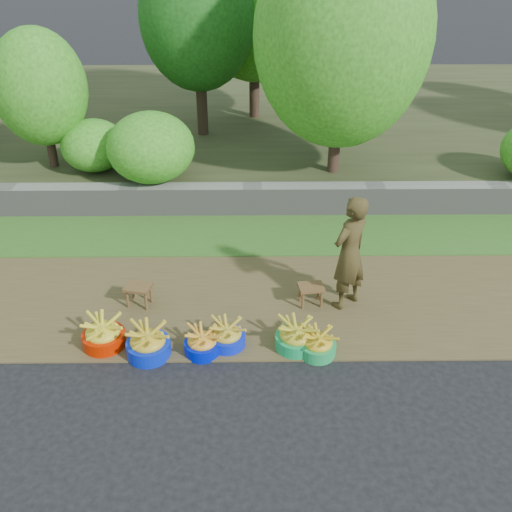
{
  "coord_description": "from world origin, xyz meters",
  "views": [
    {
      "loc": [
        -0.02,
        -5.36,
        4.74
      ],
      "look_at": [
        0.04,
        1.3,
        0.75
      ],
      "focal_mm": 40.0,
      "sensor_mm": 36.0,
      "label": 1
    }
  ],
  "objects_px": {
    "basin_b": "(148,343)",
    "basin_f": "(318,344)",
    "basin_c": "(202,343)",
    "stool_left": "(138,290)",
    "basin_a": "(103,334)",
    "basin_d": "(227,335)",
    "basin_e": "(296,337)",
    "stool_right": "(311,290)",
    "vendor_woman": "(349,253)"
  },
  "relations": [
    {
      "from": "basin_a",
      "to": "basin_c",
      "type": "bearing_deg",
      "value": -6.39
    },
    {
      "from": "basin_d",
      "to": "stool_left",
      "type": "distance_m",
      "value": 1.53
    },
    {
      "from": "basin_f",
      "to": "stool_left",
      "type": "bearing_deg",
      "value": 156.37
    },
    {
      "from": "basin_a",
      "to": "stool_left",
      "type": "xyz_separation_m",
      "value": [
        0.31,
        0.87,
        0.09
      ]
    },
    {
      "from": "basin_b",
      "to": "basin_f",
      "type": "xyz_separation_m",
      "value": [
        2.11,
        -0.0,
        -0.03
      ]
    },
    {
      "from": "basin_a",
      "to": "basin_b",
      "type": "distance_m",
      "value": 0.62
    },
    {
      "from": "basin_a",
      "to": "stool_left",
      "type": "height_order",
      "value": "basin_a"
    },
    {
      "from": "basin_a",
      "to": "basin_b",
      "type": "xyz_separation_m",
      "value": [
        0.59,
        -0.18,
        0.0
      ]
    },
    {
      "from": "basin_a",
      "to": "basin_b",
      "type": "height_order",
      "value": "basin_b"
    },
    {
      "from": "basin_e",
      "to": "basin_d",
      "type": "bearing_deg",
      "value": 176.39
    },
    {
      "from": "basin_e",
      "to": "stool_left",
      "type": "xyz_separation_m",
      "value": [
        -2.13,
        0.93,
        0.09
      ]
    },
    {
      "from": "basin_a",
      "to": "basin_b",
      "type": "relative_size",
      "value": 0.99
    },
    {
      "from": "basin_e",
      "to": "stool_right",
      "type": "relative_size",
      "value": 1.39
    },
    {
      "from": "stool_right",
      "to": "basin_d",
      "type": "bearing_deg",
      "value": -142.89
    },
    {
      "from": "basin_b",
      "to": "basin_c",
      "type": "height_order",
      "value": "basin_b"
    },
    {
      "from": "basin_f",
      "to": "vendor_woman",
      "type": "xyz_separation_m",
      "value": [
        0.5,
        1.05,
        0.69
      ]
    },
    {
      "from": "basin_d",
      "to": "stool_right",
      "type": "relative_size",
      "value": 1.25
    },
    {
      "from": "basin_c",
      "to": "stool_left",
      "type": "height_order",
      "value": "basin_c"
    },
    {
      "from": "basin_c",
      "to": "basin_e",
      "type": "bearing_deg",
      "value": 3.75
    },
    {
      "from": "basin_e",
      "to": "basin_f",
      "type": "relative_size",
      "value": 1.13
    },
    {
      "from": "stool_left",
      "to": "stool_right",
      "type": "bearing_deg",
      "value": -0.18
    },
    {
      "from": "basin_c",
      "to": "basin_f",
      "type": "height_order",
      "value": "basin_f"
    },
    {
      "from": "basin_c",
      "to": "basin_f",
      "type": "bearing_deg",
      "value": -1.6
    },
    {
      "from": "vendor_woman",
      "to": "basin_b",
      "type": "bearing_deg",
      "value": -20.37
    },
    {
      "from": "basin_f",
      "to": "stool_right",
      "type": "height_order",
      "value": "basin_f"
    },
    {
      "from": "basin_e",
      "to": "basin_f",
      "type": "distance_m",
      "value": 0.29
    },
    {
      "from": "basin_b",
      "to": "basin_f",
      "type": "distance_m",
      "value": 2.11
    },
    {
      "from": "basin_a",
      "to": "basin_c",
      "type": "relative_size",
      "value": 1.19
    },
    {
      "from": "stool_left",
      "to": "basin_d",
      "type": "bearing_deg",
      "value": -34.87
    },
    {
      "from": "basin_b",
      "to": "vendor_woman",
      "type": "xyz_separation_m",
      "value": [
        2.6,
        1.04,
        0.66
      ]
    },
    {
      "from": "basin_c",
      "to": "stool_left",
      "type": "relative_size",
      "value": 1.12
    },
    {
      "from": "basin_b",
      "to": "basin_e",
      "type": "relative_size",
      "value": 1.05
    },
    {
      "from": "basin_a",
      "to": "vendor_woman",
      "type": "height_order",
      "value": "vendor_woman"
    },
    {
      "from": "basin_b",
      "to": "basin_a",
      "type": "bearing_deg",
      "value": 163.22
    },
    {
      "from": "basin_f",
      "to": "stool_left",
      "type": "distance_m",
      "value": 2.61
    },
    {
      "from": "basin_a",
      "to": "basin_f",
      "type": "relative_size",
      "value": 1.18
    },
    {
      "from": "basin_c",
      "to": "stool_right",
      "type": "height_order",
      "value": "basin_c"
    },
    {
      "from": "stool_right",
      "to": "basin_b",
      "type": "bearing_deg",
      "value": -153.87
    },
    {
      "from": "basin_c",
      "to": "basin_f",
      "type": "relative_size",
      "value": 0.99
    },
    {
      "from": "basin_b",
      "to": "basin_d",
      "type": "distance_m",
      "value": 0.98
    },
    {
      "from": "basin_e",
      "to": "vendor_woman",
      "type": "xyz_separation_m",
      "value": [
        0.76,
        0.93,
        0.67
      ]
    },
    {
      "from": "basin_b",
      "to": "stool_right",
      "type": "xyz_separation_m",
      "value": [
        2.11,
        1.04,
        0.08
      ]
    },
    {
      "from": "basin_c",
      "to": "vendor_woman",
      "type": "relative_size",
      "value": 0.28
    },
    {
      "from": "basin_a",
      "to": "basin_d",
      "type": "height_order",
      "value": "basin_a"
    },
    {
      "from": "basin_f",
      "to": "stool_left",
      "type": "height_order",
      "value": "basin_f"
    },
    {
      "from": "basin_e",
      "to": "vendor_woman",
      "type": "distance_m",
      "value": 1.38
    },
    {
      "from": "basin_d",
      "to": "basin_e",
      "type": "height_order",
      "value": "basin_e"
    },
    {
      "from": "basin_b",
      "to": "stool_right",
      "type": "relative_size",
      "value": 1.45
    },
    {
      "from": "basin_a",
      "to": "basin_c",
      "type": "height_order",
      "value": "basin_a"
    },
    {
      "from": "basin_d",
      "to": "basin_e",
      "type": "xyz_separation_m",
      "value": [
        0.88,
        -0.06,
        0.02
      ]
    }
  ]
}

